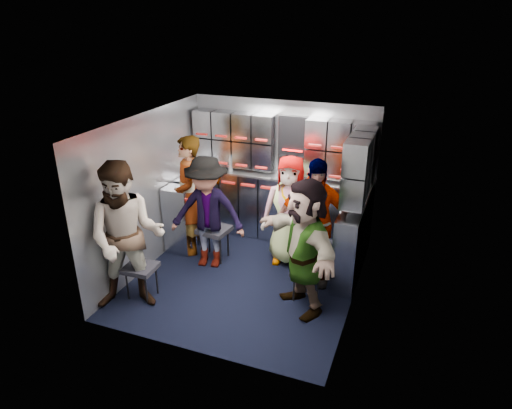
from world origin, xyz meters
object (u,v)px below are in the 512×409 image
(jump_seat_near_left, at_px, (141,269))
(jump_seat_near_right, at_px, (307,274))
(attendant_arc_a, at_px, (127,238))
(jump_seat_center, at_px, (292,231))
(attendant_arc_e, at_px, (304,246))
(jump_seat_mid_right, at_px, (315,247))
(attendant_arc_c, at_px, (290,211))
(attendant_standing, at_px, (189,196))
(jump_seat_mid_left, at_px, (214,231))
(attendant_arc_b, at_px, (207,213))
(attendant_arc_d, at_px, (313,223))

(jump_seat_near_left, distance_m, jump_seat_near_right, 2.02)
(attendant_arc_a, bearing_deg, jump_seat_center, 27.66)
(attendant_arc_e, bearing_deg, jump_seat_mid_right, 137.99)
(attendant_arc_c, bearing_deg, jump_seat_near_left, -139.89)
(jump_seat_mid_right, xyz_separation_m, attendant_standing, (-1.86, 0.03, 0.44))
(jump_seat_mid_left, distance_m, attendant_arc_e, 1.67)
(attendant_arc_a, bearing_deg, attendant_arc_b, 45.34)
(jump_seat_mid_left, height_order, jump_seat_mid_right, jump_seat_mid_left)
(jump_seat_center, bearing_deg, jump_seat_near_right, -64.50)
(attendant_standing, xyz_separation_m, attendant_arc_e, (1.90, -0.78, -0.05))
(attendant_arc_c, bearing_deg, jump_seat_near_right, -65.99)
(jump_seat_near_left, relative_size, attendant_arc_d, 0.26)
(jump_seat_near_left, height_order, attendant_standing, attendant_standing)
(attendant_arc_c, xyz_separation_m, attendant_arc_d, (0.44, -0.43, 0.07))
(jump_seat_mid_left, bearing_deg, jump_seat_near_left, -109.92)
(jump_seat_mid_left, bearing_deg, attendant_standing, 167.54)
(jump_seat_near_left, distance_m, attendant_arc_c, 2.10)
(jump_seat_near_left, relative_size, jump_seat_mid_left, 0.90)
(jump_seat_near_right, bearing_deg, attendant_arc_a, -155.82)
(attendant_arc_c, bearing_deg, jump_seat_center, 83.82)
(jump_seat_near_right, distance_m, attendant_arc_c, 1.04)
(attendant_arc_b, relative_size, attendant_arc_e, 0.96)
(attendant_standing, xyz_separation_m, attendant_arc_a, (0.00, -1.45, 0.04))
(attendant_arc_b, distance_m, attendant_arc_c, 1.11)
(attendant_arc_b, bearing_deg, attendant_arc_c, 17.01)
(jump_seat_mid_left, xyz_separation_m, jump_seat_near_right, (1.48, -0.50, -0.07))
(attendant_arc_b, bearing_deg, attendant_arc_e, -28.15)
(attendant_arc_a, bearing_deg, attendant_arc_e, -5.22)
(jump_seat_near_left, bearing_deg, jump_seat_mid_right, 33.68)
(jump_seat_center, xyz_separation_m, attendant_arc_d, (0.44, -0.61, 0.46))
(attendant_arc_a, bearing_deg, jump_seat_near_right, -0.56)
(jump_seat_mid_right, distance_m, attendant_arc_c, 0.61)
(jump_seat_near_left, xyz_separation_m, attendant_arc_e, (1.90, 0.49, 0.43))
(attendant_standing, bearing_deg, attendant_arc_b, 26.29)
(jump_seat_near_right, height_order, attendant_standing, attendant_standing)
(jump_seat_near_left, height_order, attendant_arc_d, attendant_arc_d)
(jump_seat_near_left, relative_size, jump_seat_near_right, 1.09)
(jump_seat_near_left, relative_size, attendant_arc_c, 0.28)
(attendant_arc_a, xyz_separation_m, attendant_arc_b, (0.43, 1.18, -0.12))
(attendant_arc_a, height_order, attendant_arc_c, attendant_arc_a)
(jump_seat_mid_left, height_order, attendant_arc_b, attendant_arc_b)
(attendant_standing, height_order, attendant_arc_c, attendant_standing)
(jump_seat_center, xyz_separation_m, attendant_arc_b, (-1.00, -0.67, 0.41))
(attendant_arc_b, relative_size, attendant_arc_c, 1.02)
(attendant_arc_b, relative_size, attendant_arc_d, 0.93)
(attendant_arc_b, xyz_separation_m, attendant_arc_d, (1.44, 0.06, 0.06))
(attendant_arc_d, bearing_deg, attendant_standing, 155.51)
(jump_seat_near_left, xyz_separation_m, jump_seat_mid_right, (1.86, 1.24, 0.04))
(jump_seat_mid_right, relative_size, attendant_arc_b, 0.31)
(jump_seat_mid_left, bearing_deg, jump_seat_center, 26.30)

